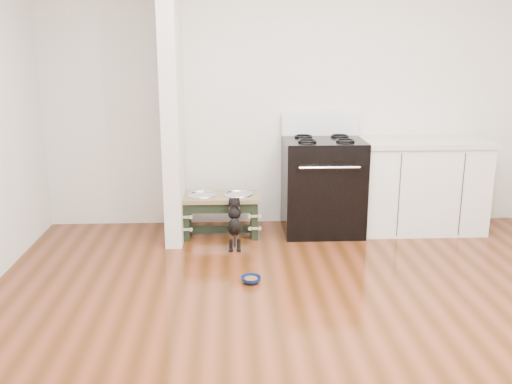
% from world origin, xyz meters
% --- Properties ---
extents(ground, '(5.00, 5.00, 0.00)m').
position_xyz_m(ground, '(0.00, 0.00, 0.00)').
color(ground, '#44220C').
rests_on(ground, ground).
extents(room_shell, '(5.00, 5.00, 5.00)m').
position_xyz_m(room_shell, '(0.00, 0.00, 1.62)').
color(room_shell, silver).
rests_on(room_shell, ground).
extents(partition_wall, '(0.15, 0.80, 2.70)m').
position_xyz_m(partition_wall, '(-1.18, 2.10, 1.35)').
color(partition_wall, silver).
rests_on(partition_wall, ground).
extents(oven_range, '(0.76, 0.69, 1.14)m').
position_xyz_m(oven_range, '(0.25, 2.16, 0.48)').
color(oven_range, black).
rests_on(oven_range, ground).
extents(cabinet_run, '(1.24, 0.64, 0.91)m').
position_xyz_m(cabinet_run, '(1.23, 2.18, 0.45)').
color(cabinet_run, white).
rests_on(cabinet_run, ground).
extents(dog_feeder, '(0.74, 0.39, 0.42)m').
position_xyz_m(dog_feeder, '(-0.75, 2.06, 0.29)').
color(dog_feeder, black).
rests_on(dog_feeder, ground).
extents(puppy, '(0.13, 0.38, 0.45)m').
position_xyz_m(puppy, '(-0.62, 1.72, 0.25)').
color(puppy, black).
rests_on(puppy, ground).
extents(floor_bowl, '(0.19, 0.19, 0.05)m').
position_xyz_m(floor_bowl, '(-0.50, 0.91, 0.03)').
color(floor_bowl, '#0C1D54').
rests_on(floor_bowl, ground).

